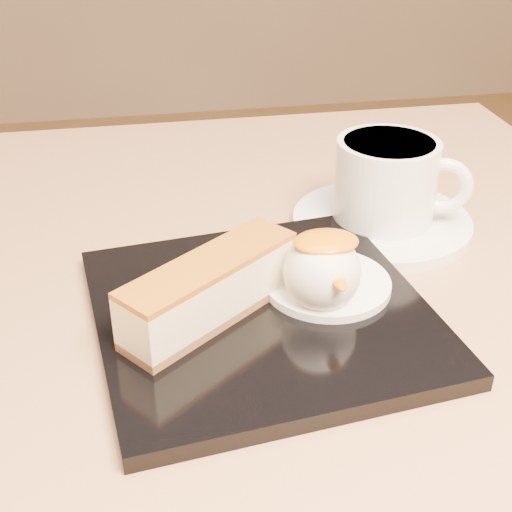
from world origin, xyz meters
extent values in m
cube|color=#996037|center=(0.00, 0.00, 0.70)|extent=(0.80, 0.80, 0.04)
cube|color=black|center=(0.05, -0.01, 0.73)|extent=(0.24, 0.24, 0.01)
cube|color=brown|center=(0.01, -0.01, 0.74)|extent=(0.13, 0.11, 0.01)
cube|color=#FFF0A6|center=(0.01, -0.01, 0.75)|extent=(0.13, 0.11, 0.03)
cube|color=#965310|center=(0.01, -0.01, 0.77)|extent=(0.13, 0.11, 0.00)
cylinder|color=white|center=(0.10, 0.01, 0.73)|extent=(0.09, 0.09, 0.01)
sphere|color=white|center=(0.09, -0.01, 0.76)|extent=(0.05, 0.05, 0.05)
ellipsoid|color=orange|center=(0.09, -0.01, 0.78)|extent=(0.04, 0.03, 0.01)
ellipsoid|color=#2A8133|center=(0.07, 0.03, 0.74)|extent=(0.02, 0.01, 0.00)
ellipsoid|color=#2A8133|center=(0.08, 0.04, 0.74)|extent=(0.02, 0.01, 0.00)
ellipsoid|color=#2A8133|center=(0.06, 0.04, 0.74)|extent=(0.01, 0.02, 0.00)
cylinder|color=white|center=(0.17, 0.11, 0.72)|extent=(0.15, 0.15, 0.01)
cylinder|color=white|center=(0.17, 0.11, 0.76)|extent=(0.08, 0.08, 0.07)
cylinder|color=black|center=(0.17, 0.11, 0.80)|extent=(0.07, 0.07, 0.00)
torus|color=white|center=(0.21, 0.09, 0.76)|extent=(0.05, 0.03, 0.05)
camera|label=1|loc=(-0.03, -0.40, 1.01)|focal=50.00mm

